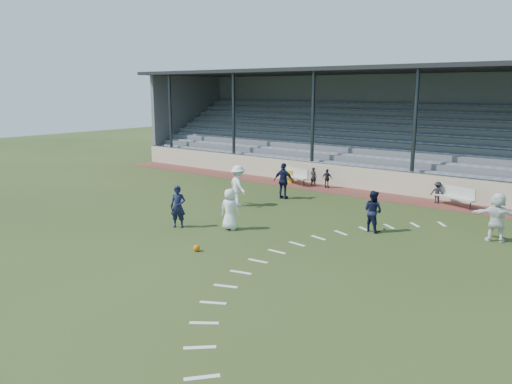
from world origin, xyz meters
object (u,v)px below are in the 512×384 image
bench_left (295,174)px  bench_right (455,194)px  trash_bin (291,176)px  player_navy_lead (178,207)px  football (197,248)px  player_white_lead (230,209)px

bench_left → bench_right: same height
trash_bin → player_navy_lead: player_navy_lead is taller
bench_left → football: (4.10, -12.21, -0.47)m
bench_right → player_navy_lead: 12.92m
bench_right → football: size_ratio=8.85×
trash_bin → player_white_lead: 10.37m
bench_right → trash_bin: size_ratio=2.75×
bench_left → player_navy_lead: size_ratio=1.21×
football → player_navy_lead: 3.27m
bench_right → player_navy_lead: (-7.59, -10.46, 0.26)m
bench_left → player_white_lead: player_white_lead is taller
bench_left → bench_right: bearing=15.2°
trash_bin → player_navy_lead: size_ratio=0.44×
bench_left → trash_bin: 0.53m
player_white_lead → player_navy_lead: player_navy_lead is taller
player_navy_lead → player_white_lead: bearing=-0.9°
bench_right → player_navy_lead: bearing=-106.5°
bench_right → bench_left: bearing=-160.9°
bench_right → football: bench_right is taller
bench_left → player_navy_lead: 10.60m
bench_left → trash_bin: (-0.45, 0.22, -0.20)m
bench_left → player_white_lead: (3.24, -9.47, 0.23)m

